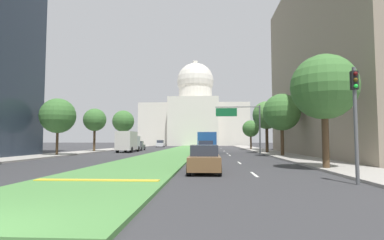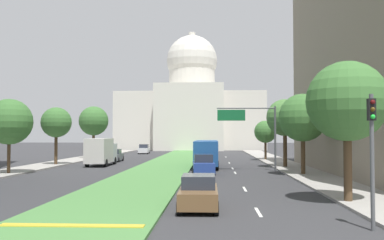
{
  "view_description": "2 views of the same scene",
  "coord_description": "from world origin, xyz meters",
  "px_view_note": "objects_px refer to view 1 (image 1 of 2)",
  "views": [
    {
      "loc": [
        5.02,
        -5.48,
        1.97
      ],
      "look_at": [
        1.83,
        48.91,
        5.56
      ],
      "focal_mm": 27.75,
      "sensor_mm": 36.0,
      "label": 1
    },
    {
      "loc": [
        5.41,
        -8.31,
        3.64
      ],
      "look_at": [
        2.9,
        42.51,
        5.42
      ],
      "focal_mm": 39.18,
      "sensor_mm": 36.0,
      "label": 2
    }
  ],
  "objects_px": {
    "street_tree_left_distant": "(123,121)",
    "box_truck_delivery": "(128,141)",
    "street_tree_left_mid": "(58,116)",
    "street_tree_right_far": "(267,115)",
    "capitol_building": "(195,117)",
    "overhead_guide_sign": "(243,119)",
    "street_tree_left_far": "(95,120)",
    "sedan_very_far": "(160,144)",
    "street_tree_right_mid": "(282,112)",
    "traffic_light_near_right": "(355,109)",
    "sedan_midblock": "(206,149)",
    "sedan_lead_stopped": "(204,159)",
    "sedan_far_horizon": "(208,145)",
    "street_tree_right_near": "(324,87)",
    "city_bus": "(207,141)",
    "street_tree_right_distant": "(251,129)",
    "sedan_distant": "(138,146)"
  },
  "relations": [
    {
      "from": "street_tree_left_distant",
      "to": "box_truck_delivery",
      "type": "distance_m",
      "value": 15.33
    },
    {
      "from": "street_tree_left_mid",
      "to": "street_tree_right_far",
      "type": "relative_size",
      "value": 0.92
    },
    {
      "from": "capitol_building",
      "to": "street_tree_left_mid",
      "type": "xyz_separation_m",
      "value": [
        -13.17,
        -70.81,
        -5.0
      ]
    },
    {
      "from": "overhead_guide_sign",
      "to": "street_tree_left_far",
      "type": "distance_m",
      "value": 23.4
    },
    {
      "from": "street_tree_right_far",
      "to": "sedan_very_far",
      "type": "relative_size",
      "value": 1.69
    },
    {
      "from": "street_tree_right_mid",
      "to": "street_tree_left_far",
      "type": "relative_size",
      "value": 1.06
    },
    {
      "from": "traffic_light_near_right",
      "to": "box_truck_delivery",
      "type": "relative_size",
      "value": 0.81
    },
    {
      "from": "street_tree_right_mid",
      "to": "sedan_midblock",
      "type": "distance_m",
      "value": 9.92
    },
    {
      "from": "traffic_light_near_right",
      "to": "street_tree_left_far",
      "type": "relative_size",
      "value": 0.76
    },
    {
      "from": "capitol_building",
      "to": "overhead_guide_sign",
      "type": "height_order",
      "value": "capitol_building"
    },
    {
      "from": "street_tree_left_distant",
      "to": "sedan_lead_stopped",
      "type": "relative_size",
      "value": 1.77
    },
    {
      "from": "sedan_midblock",
      "to": "sedan_far_horizon",
      "type": "xyz_separation_m",
      "value": [
        0.16,
        27.77,
        -0.07
      ]
    },
    {
      "from": "capitol_building",
      "to": "street_tree_left_distant",
      "type": "distance_m",
      "value": 47.63
    },
    {
      "from": "street_tree_right_near",
      "to": "sedan_midblock",
      "type": "xyz_separation_m",
      "value": [
        -8.0,
        15.91,
        -4.54
      ]
    },
    {
      "from": "sedan_lead_stopped",
      "to": "overhead_guide_sign",
      "type": "bearing_deg",
      "value": 77.63
    },
    {
      "from": "street_tree_left_mid",
      "to": "city_bus",
      "type": "height_order",
      "value": "street_tree_left_mid"
    },
    {
      "from": "street_tree_right_mid",
      "to": "street_tree_left_far",
      "type": "height_order",
      "value": "street_tree_right_mid"
    },
    {
      "from": "street_tree_left_far",
      "to": "street_tree_right_distant",
      "type": "bearing_deg",
      "value": 23.37
    },
    {
      "from": "capitol_building",
      "to": "sedan_lead_stopped",
      "type": "height_order",
      "value": "capitol_building"
    },
    {
      "from": "overhead_guide_sign",
      "to": "street_tree_right_near",
      "type": "distance_m",
      "value": 19.98
    },
    {
      "from": "street_tree_left_distant",
      "to": "sedan_lead_stopped",
      "type": "bearing_deg",
      "value": -67.43
    },
    {
      "from": "street_tree_right_near",
      "to": "sedan_distant",
      "type": "relative_size",
      "value": 1.76
    },
    {
      "from": "overhead_guide_sign",
      "to": "street_tree_right_distant",
      "type": "bearing_deg",
      "value": 78.83
    },
    {
      "from": "street_tree_left_mid",
      "to": "sedan_distant",
      "type": "distance_m",
      "value": 19.95
    },
    {
      "from": "capitol_building",
      "to": "overhead_guide_sign",
      "type": "distance_m",
      "value": 66.69
    },
    {
      "from": "box_truck_delivery",
      "to": "sedan_distant",
      "type": "bearing_deg",
      "value": 91.63
    },
    {
      "from": "sedan_lead_stopped",
      "to": "sedan_very_far",
      "type": "distance_m",
      "value": 60.06
    },
    {
      "from": "street_tree_left_far",
      "to": "street_tree_right_far",
      "type": "xyz_separation_m",
      "value": [
        26.45,
        -2.26,
        0.42
      ]
    },
    {
      "from": "street_tree_left_mid",
      "to": "street_tree_left_far",
      "type": "relative_size",
      "value": 1.0
    },
    {
      "from": "overhead_guide_sign",
      "to": "street_tree_right_mid",
      "type": "bearing_deg",
      "value": -47.55
    },
    {
      "from": "capitol_building",
      "to": "street_tree_right_far",
      "type": "xyz_separation_m",
      "value": [
        13.34,
        -61.75,
        -4.33
      ]
    },
    {
      "from": "street_tree_right_near",
      "to": "street_tree_right_far",
      "type": "height_order",
      "value": "street_tree_right_near"
    },
    {
      "from": "street_tree_right_near",
      "to": "sedan_distant",
      "type": "distance_m",
      "value": 39.54
    },
    {
      "from": "overhead_guide_sign",
      "to": "street_tree_left_distant",
      "type": "bearing_deg",
      "value": 137.64
    },
    {
      "from": "street_tree_left_mid",
      "to": "sedan_midblock",
      "type": "bearing_deg",
      "value": 3.8
    },
    {
      "from": "street_tree_left_far",
      "to": "street_tree_left_distant",
      "type": "relative_size",
      "value": 0.87
    },
    {
      "from": "street_tree_left_distant",
      "to": "city_bus",
      "type": "relative_size",
      "value": 0.72
    },
    {
      "from": "street_tree_right_near",
      "to": "street_tree_right_distant",
      "type": "bearing_deg",
      "value": 89.48
    },
    {
      "from": "sedan_far_horizon",
      "to": "capitol_building",
      "type": "bearing_deg",
      "value": 96.42
    },
    {
      "from": "street_tree_right_far",
      "to": "sedan_lead_stopped",
      "type": "distance_m",
      "value": 27.42
    },
    {
      "from": "capitol_building",
      "to": "overhead_guide_sign",
      "type": "bearing_deg",
      "value": -81.85
    },
    {
      "from": "capitol_building",
      "to": "street_tree_right_far",
      "type": "height_order",
      "value": "capitol_building"
    },
    {
      "from": "capitol_building",
      "to": "sedan_midblock",
      "type": "xyz_separation_m",
      "value": [
        4.55,
        -69.63,
        -8.96
      ]
    },
    {
      "from": "street_tree_right_near",
      "to": "street_tree_left_mid",
      "type": "distance_m",
      "value": 29.65
    },
    {
      "from": "sedan_midblock",
      "to": "street_tree_left_mid",
      "type": "bearing_deg",
      "value": -176.2
    },
    {
      "from": "sedan_lead_stopped",
      "to": "box_truck_delivery",
      "type": "xyz_separation_m",
      "value": [
        -12.36,
        27.63,
        0.9
      ]
    },
    {
      "from": "street_tree_left_mid",
      "to": "overhead_guide_sign",
      "type": "bearing_deg",
      "value": 12.45
    },
    {
      "from": "sedan_lead_stopped",
      "to": "sedan_midblock",
      "type": "relative_size",
      "value": 1.04
    },
    {
      "from": "overhead_guide_sign",
      "to": "street_tree_right_distant",
      "type": "relative_size",
      "value": 1.15
    },
    {
      "from": "sedan_very_far",
      "to": "box_truck_delivery",
      "type": "bearing_deg",
      "value": -89.89
    }
  ]
}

